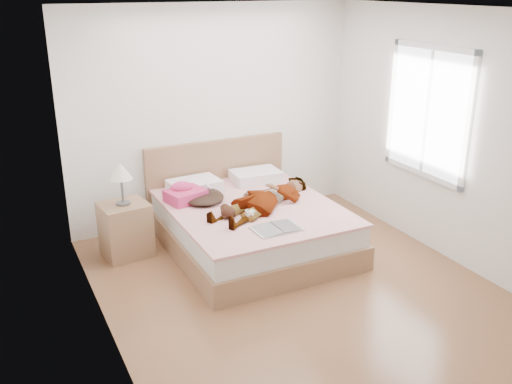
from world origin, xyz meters
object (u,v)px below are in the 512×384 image
(woman, at_px, (265,196))
(plush_toy, at_px, (227,211))
(towel, at_px, (185,193))
(magazine, at_px, (277,228))
(bed, at_px, (249,222))
(nightstand, at_px, (125,225))
(phone, at_px, (209,186))
(coffee_mug, at_px, (250,215))

(woman, height_order, plush_toy, woman)
(towel, height_order, magazine, towel)
(towel, bearing_deg, woman, -33.82)
(woman, relative_size, bed, 0.74)
(towel, height_order, plush_toy, towel)
(nightstand, bearing_deg, woman, -18.78)
(magazine, bearing_deg, phone, 105.99)
(bed, height_order, plush_toy, bed)
(coffee_mug, bearing_deg, plush_toy, 137.39)
(phone, bearing_deg, towel, 130.59)
(bed, xyz_separation_m, plush_toy, (-0.37, -0.27, 0.30))
(phone, relative_size, coffee_mug, 0.64)
(coffee_mug, bearing_deg, phone, 103.26)
(coffee_mug, bearing_deg, towel, 117.27)
(woman, xyz_separation_m, coffee_mug, (-0.33, -0.31, -0.05))
(woman, relative_size, towel, 3.23)
(phone, xyz_separation_m, towel, (-0.25, 0.10, -0.08))
(phone, xyz_separation_m, coffee_mug, (0.17, -0.71, -0.12))
(plush_toy, bearing_deg, nightstand, 145.80)
(coffee_mug, bearing_deg, nightstand, 144.30)
(bed, distance_m, coffee_mug, 0.56)
(bed, relative_size, plush_toy, 8.96)
(bed, height_order, coffee_mug, bed)
(woman, bearing_deg, plush_toy, -101.78)
(phone, relative_size, towel, 0.19)
(woman, distance_m, magazine, 0.68)
(magazine, bearing_deg, towel, 115.62)
(bed, relative_size, magazine, 4.37)
(phone, distance_m, magazine, 1.10)
(magazine, distance_m, coffee_mug, 0.36)
(woman, distance_m, nightstand, 1.54)
(woman, bearing_deg, magazine, -44.51)
(phone, distance_m, nightstand, 1.00)
(phone, bearing_deg, woman, -65.77)
(towel, xyz_separation_m, coffee_mug, (0.42, -0.81, -0.03))
(woman, relative_size, phone, 17.24)
(woman, xyz_separation_m, towel, (-0.75, 0.50, -0.02))
(bed, height_order, nightstand, nightstand)
(bed, bearing_deg, plush_toy, -144.03)
(phone, distance_m, bed, 0.60)
(woman, height_order, bed, bed)
(plush_toy, bearing_deg, coffee_mug, -42.61)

